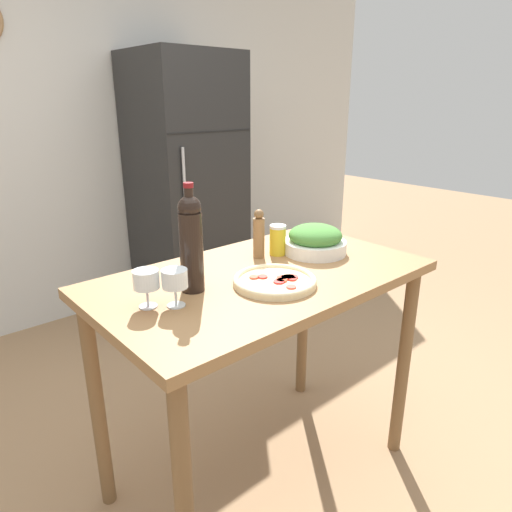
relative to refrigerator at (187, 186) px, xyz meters
The scene contains 11 objects.
ground_plane 2.15m from the refrigerator, 114.58° to the right, with size 14.00×14.00×0.00m, color #9E7A56.
wall_back 0.96m from the refrigerator, 154.04° to the left, with size 6.40×0.08×2.60m.
refrigerator is the anchor object (origin of this frame).
prep_counter 1.94m from the refrigerator, 114.58° to the right, with size 1.27×0.73×0.95m.
wine_bottle 2.05m from the refrigerator, 122.39° to the right, with size 0.08×0.08×0.37m.
wine_glass_near 2.16m from the refrigerator, 123.91° to the right, with size 0.08×0.08×0.12m.
wine_glass_far 2.16m from the refrigerator, 126.26° to the right, with size 0.08×0.08×0.12m.
pepper_mill 1.76m from the refrigerator, 113.24° to the right, with size 0.05×0.05×0.21m.
salad_bowl 1.79m from the refrigerator, 105.34° to the right, with size 0.27×0.27×0.13m.
homemade_pizza 2.05m from the refrigerator, 114.30° to the right, with size 0.30×0.30×0.03m.
salt_canister 1.75m from the refrigerator, 110.35° to the right, with size 0.07×0.07×0.13m.
Camera 1 is at (-1.08, -1.20, 1.58)m, focal length 32.00 mm.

